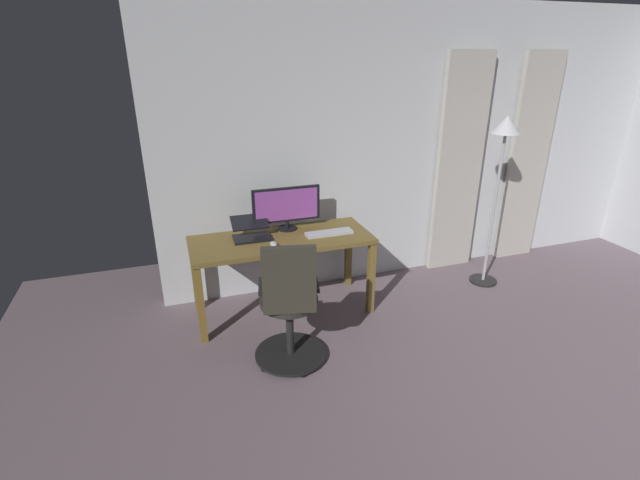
{
  "coord_description": "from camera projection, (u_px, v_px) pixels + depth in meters",
  "views": [
    {
      "loc": [
        2.54,
        0.89,
        2.24
      ],
      "look_at": [
        1.52,
        -2.13,
        0.92
      ],
      "focal_mm": 25.49,
      "sensor_mm": 36.0,
      "label": 1
    }
  ],
  "objects": [
    {
      "name": "back_room_partition",
      "position": [
        427.0,
        146.0,
        4.66
      ],
      "size": [
        5.48,
        0.1,
        2.71
      ],
      "primitive_type": "cube",
      "color": "silver",
      "rests_on": "ground"
    },
    {
      "name": "office_chair",
      "position": [
        290.0,
        310.0,
        3.36
      ],
      "size": [
        0.56,
        0.56,
        1.04
      ],
      "rotation": [
        0.0,
        0.0,
        2.92
      ],
      "color": "black",
      "rests_on": "ground"
    },
    {
      "name": "laptop",
      "position": [
        251.0,
        232.0,
        3.99
      ],
      "size": [
        0.33,
        0.32,
        0.16
      ],
      "rotation": [
        0.0,
        0.0,
        -0.02
      ],
      "color": "black",
      "rests_on": "desk"
    },
    {
      "name": "computer_keyboard",
      "position": [
        329.0,
        233.0,
        4.08
      ],
      "size": [
        0.43,
        0.12,
        0.02
      ],
      "primitive_type": "cube",
      "color": "#B7BCC1",
      "rests_on": "desk"
    },
    {
      "name": "desk",
      "position": [
        282.0,
        247.0,
        4.03
      ],
      "size": [
        1.59,
        0.63,
        0.73
      ],
      "color": "brown",
      "rests_on": "ground"
    },
    {
      "name": "computer_mouse",
      "position": [
        274.0,
        244.0,
        3.83
      ],
      "size": [
        0.06,
        0.1,
        0.04
      ],
      "primitive_type": "ellipsoid",
      "color": "#B7BCC1",
      "rests_on": "desk"
    },
    {
      "name": "floor_lamp",
      "position": [
        502.0,
        154.0,
        4.28
      ],
      "size": [
        0.28,
        0.28,
        1.71
      ],
      "color": "black",
      "rests_on": "ground"
    },
    {
      "name": "curtain_right_panel",
      "position": [
        459.0,
        167.0,
        4.75
      ],
      "size": [
        0.52,
        0.06,
        2.27
      ],
      "primitive_type": "cube",
      "color": "#B7B2A6",
      "rests_on": "ground"
    },
    {
      "name": "computer_monitor",
      "position": [
        286.0,
        206.0,
        4.12
      ],
      "size": [
        0.63,
        0.18,
        0.4
      ],
      "color": "black",
      "rests_on": "desk"
    },
    {
      "name": "curtain_left_panel",
      "position": [
        528.0,
        161.0,
        5.02
      ],
      "size": [
        0.49,
        0.06,
        2.27
      ],
      "primitive_type": "cube",
      "color": "#B7B2A6",
      "rests_on": "ground"
    }
  ]
}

